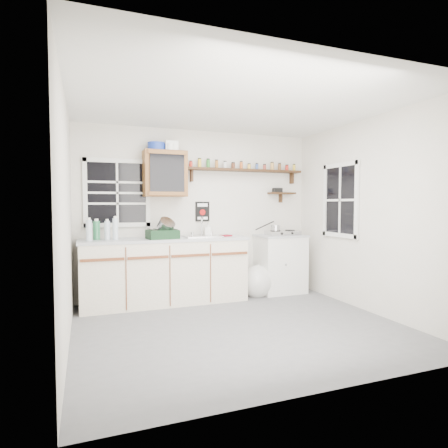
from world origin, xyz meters
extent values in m
cube|color=#58585B|center=(0.00, 0.00, -0.01)|extent=(3.60, 3.20, 0.02)
cube|color=silver|center=(0.00, 0.00, 2.51)|extent=(3.60, 3.20, 0.02)
cube|color=beige|center=(-1.81, 0.00, 1.25)|extent=(0.02, 3.20, 2.50)
cube|color=beige|center=(1.81, 0.00, 1.25)|extent=(0.02, 3.20, 2.50)
cube|color=beige|center=(0.00, 1.61, 1.25)|extent=(3.60, 0.02, 2.50)
cube|color=beige|center=(0.00, -1.61, 1.25)|extent=(3.60, 0.02, 2.50)
cube|color=beige|center=(-0.58, 1.30, 0.44)|extent=(2.27, 0.60, 0.88)
cube|color=#A5A8AD|center=(-0.58, 1.30, 0.90)|extent=(2.31, 0.62, 0.04)
cube|color=brown|center=(-1.44, 0.99, 0.70)|extent=(0.53, 0.02, 0.03)
cube|color=brown|center=(-0.87, 0.99, 0.70)|extent=(0.53, 0.02, 0.03)
cube|color=brown|center=(-0.30, 0.99, 0.70)|extent=(0.53, 0.02, 0.03)
cube|color=brown|center=(0.27, 0.99, 0.70)|extent=(0.53, 0.02, 0.03)
cube|color=silver|center=(1.25, 1.33, 0.44)|extent=(0.70, 0.55, 0.88)
cube|color=#A5A8AD|center=(1.25, 1.33, 0.90)|extent=(0.73, 0.57, 0.03)
cube|color=#B6B5BA|center=(-0.05, 1.30, 0.93)|extent=(0.52, 0.44, 0.03)
cylinder|color=#B6B5BA|center=(0.00, 1.46, 1.06)|extent=(0.02, 0.02, 0.28)
cylinder|color=#B6B5BA|center=(0.00, 1.40, 1.19)|extent=(0.02, 0.14, 0.02)
cube|color=brown|center=(-0.55, 1.45, 1.82)|extent=(0.60, 0.30, 0.65)
cube|color=black|center=(-0.55, 1.29, 1.82)|extent=(0.48, 0.02, 0.52)
cylinder|color=#173096|center=(-0.67, 1.45, 2.21)|extent=(0.24, 0.24, 0.11)
cube|color=white|center=(-0.46, 1.45, 2.22)|extent=(0.18, 0.15, 0.14)
cylinder|color=white|center=(-0.48, 1.40, 2.20)|extent=(0.12, 0.12, 0.10)
cube|color=black|center=(0.73, 1.51, 1.92)|extent=(1.91, 0.18, 0.04)
cube|color=black|center=(-0.13, 1.55, 1.82)|extent=(0.03, 0.10, 0.18)
cube|color=black|center=(1.58, 1.55, 1.82)|extent=(0.03, 0.10, 0.18)
cylinder|color=red|center=(-0.15, 1.51, 1.98)|extent=(0.05, 0.05, 0.08)
cylinder|color=black|center=(-0.15, 1.51, 2.03)|extent=(0.04, 0.04, 0.02)
cylinder|color=gold|center=(-0.02, 1.51, 2.00)|extent=(0.05, 0.05, 0.12)
cylinder|color=black|center=(-0.02, 1.51, 2.07)|extent=(0.05, 0.05, 0.02)
cylinder|color=#267226|center=(0.12, 1.51, 2.00)|extent=(0.05, 0.05, 0.12)
cylinder|color=black|center=(0.12, 1.51, 2.07)|extent=(0.05, 0.05, 0.02)
cylinder|color=#99591E|center=(0.25, 1.51, 1.99)|extent=(0.05, 0.05, 0.11)
cylinder|color=black|center=(0.25, 1.51, 2.06)|extent=(0.04, 0.04, 0.02)
cylinder|color=silver|center=(0.39, 1.51, 1.99)|extent=(0.05, 0.05, 0.10)
cylinder|color=black|center=(0.39, 1.51, 2.04)|extent=(0.04, 0.04, 0.02)
cylinder|color=#4C2614|center=(0.52, 1.51, 1.98)|extent=(0.06, 0.06, 0.08)
cylinder|color=black|center=(0.52, 1.51, 2.03)|extent=(0.05, 0.05, 0.02)
cylinder|color=#B24C19|center=(0.66, 1.51, 1.99)|extent=(0.05, 0.05, 0.11)
cylinder|color=black|center=(0.66, 1.51, 2.05)|extent=(0.04, 0.04, 0.02)
cylinder|color=gold|center=(0.79, 1.51, 1.98)|extent=(0.05, 0.05, 0.08)
cylinder|color=black|center=(0.79, 1.51, 2.02)|extent=(0.05, 0.05, 0.02)
cylinder|color=#334C8C|center=(0.93, 1.51, 1.98)|extent=(0.05, 0.05, 0.09)
cylinder|color=black|center=(0.93, 1.51, 2.03)|extent=(0.04, 0.04, 0.02)
cylinder|color=maroon|center=(1.06, 1.51, 1.98)|extent=(0.05, 0.05, 0.08)
cylinder|color=black|center=(1.06, 1.51, 2.02)|extent=(0.04, 0.04, 0.02)
cylinder|color=#BF8C3F|center=(1.20, 1.51, 1.99)|extent=(0.06, 0.06, 0.11)
cylinder|color=black|center=(1.20, 1.51, 2.06)|extent=(0.05, 0.05, 0.02)
cylinder|color=brown|center=(1.33, 1.51, 1.99)|extent=(0.05, 0.05, 0.10)
cylinder|color=black|center=(1.33, 1.51, 2.05)|extent=(0.04, 0.04, 0.02)
cylinder|color=red|center=(1.47, 1.51, 1.98)|extent=(0.05, 0.05, 0.08)
cylinder|color=black|center=(1.47, 1.51, 2.03)|extent=(0.05, 0.05, 0.02)
cylinder|color=gold|center=(1.60, 1.51, 1.99)|extent=(0.05, 0.05, 0.10)
cylinder|color=black|center=(1.60, 1.51, 2.04)|extent=(0.04, 0.04, 0.02)
cube|color=black|center=(1.38, 1.52, 1.57)|extent=(0.45, 0.15, 0.03)
cube|color=black|center=(1.38, 1.56, 1.49)|extent=(0.03, 0.08, 0.14)
cube|color=black|center=(1.30, 1.52, 1.62)|extent=(0.14, 0.10, 0.07)
cube|color=black|center=(0.05, 1.59, 1.28)|extent=(0.22, 0.01, 0.30)
cube|color=white|center=(0.05, 1.58, 1.38)|extent=(0.16, 0.00, 0.05)
cylinder|color=#A50C0C|center=(0.05, 1.58, 1.27)|extent=(0.09, 0.01, 0.09)
cube|color=white|center=(0.05, 1.58, 1.18)|extent=(0.16, 0.00, 0.04)
cube|color=black|center=(-1.20, 1.59, 1.55)|extent=(0.85, 0.02, 0.90)
cube|color=silver|center=(-1.20, 1.59, 1.55)|extent=(0.93, 0.03, 0.98)
cube|color=black|center=(1.79, 0.55, 1.45)|extent=(0.02, 0.70, 1.00)
cube|color=silver|center=(1.79, 0.55, 1.45)|extent=(0.03, 0.78, 1.08)
cylinder|color=silver|center=(-1.59, 1.24, 1.05)|extent=(0.08, 0.08, 0.27)
cylinder|color=white|center=(-1.59, 1.24, 1.20)|extent=(0.04, 0.04, 0.03)
cylinder|color=#246D41|center=(-1.49, 1.35, 1.04)|extent=(0.09, 0.09, 0.25)
cylinder|color=white|center=(-1.49, 1.35, 1.18)|extent=(0.05, 0.05, 0.03)
cylinder|color=silver|center=(-1.36, 1.31, 1.04)|extent=(0.08, 0.08, 0.25)
cylinder|color=white|center=(-1.36, 1.31, 1.18)|extent=(0.04, 0.04, 0.03)
cylinder|color=silver|center=(-1.26, 1.27, 1.06)|extent=(0.07, 0.07, 0.29)
cylinder|color=white|center=(-1.26, 1.27, 1.22)|extent=(0.04, 0.04, 0.03)
cube|color=black|center=(-0.64, 1.20, 0.98)|extent=(0.44, 0.35, 0.12)
cylinder|color=#B6B5BA|center=(-0.59, 1.20, 1.10)|extent=(0.31, 0.33, 0.24)
imported|color=white|center=(0.10, 1.46, 1.02)|extent=(0.12, 0.12, 0.19)
cube|color=maroon|center=(0.30, 1.25, 0.93)|extent=(0.18, 0.17, 0.02)
cube|color=#B6B5BA|center=(1.28, 1.31, 0.94)|extent=(0.52, 0.28, 0.06)
cylinder|color=black|center=(1.15, 1.31, 0.98)|extent=(0.16, 0.16, 0.01)
cylinder|color=black|center=(1.41, 1.31, 0.98)|extent=(0.16, 0.16, 0.01)
cylinder|color=#B6B5BA|center=(1.15, 1.31, 1.02)|extent=(0.15, 0.15, 0.09)
cylinder|color=black|center=(1.00, 1.38, 1.06)|extent=(0.28, 0.12, 0.15)
ellipsoid|color=silver|center=(0.80, 1.22, 0.21)|extent=(0.45, 0.41, 0.47)
cone|color=silver|center=(0.82, 1.22, 0.43)|extent=(0.13, 0.13, 0.13)
camera|label=1|loc=(-1.63, -3.87, 1.39)|focal=30.00mm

